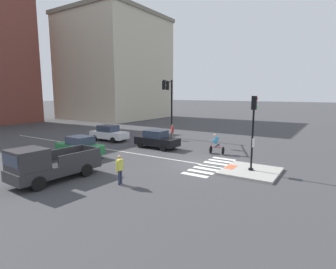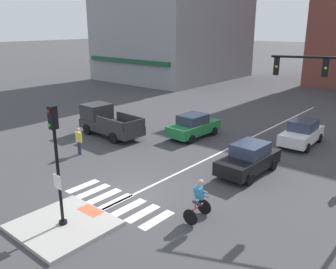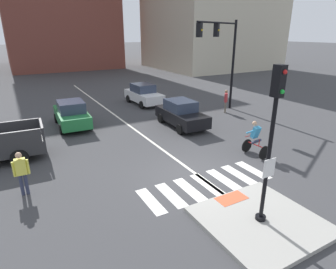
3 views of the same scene
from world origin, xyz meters
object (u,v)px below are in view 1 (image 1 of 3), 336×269
at_px(car_black_eastbound_mid, 157,139).
at_px(car_white_eastbound_far, 109,133).
at_px(car_green_westbound_far, 80,146).
at_px(traffic_light_mast, 169,98).
at_px(signal_pole, 253,126).
at_px(cyclist, 216,144).
at_px(pedestrian_at_curb_left, 120,167).
at_px(pickup_truck_charcoal_cross_left, 48,165).
at_px(pedestrian_waiting_far_side, 172,131).

xyz_separation_m(car_black_eastbound_mid, car_white_eastbound_far, (0.38, 6.46, 0.00)).
bearing_deg(car_green_westbound_far, traffic_light_mast, -11.02).
relative_size(signal_pole, car_black_eastbound_mid, 1.13).
bearing_deg(traffic_light_mast, car_black_eastbound_mid, -162.80).
bearing_deg(car_white_eastbound_far, cyclist, -88.38).
relative_size(cyclist, pedestrian_at_curb_left, 1.01).
height_order(car_green_westbound_far, pickup_truck_charcoal_cross_left, pickup_truck_charcoal_cross_left).
distance_m(signal_pole, car_green_westbound_far, 13.24).
height_order(traffic_light_mast, cyclist, traffic_light_mast).
bearing_deg(pedestrian_waiting_far_side, car_black_eastbound_mid, -165.79).
relative_size(signal_pole, pedestrian_at_curb_left, 2.80).
xyz_separation_m(signal_pole, pedestrian_at_curb_left, (-6.25, 5.40, -1.99)).
bearing_deg(pickup_truck_charcoal_cross_left, pedestrian_at_curb_left, -63.70).
height_order(cyclist, pedestrian_waiting_far_side, cyclist).
distance_m(traffic_light_mast, car_green_westbound_far, 10.94).
height_order(traffic_light_mast, car_green_westbound_far, traffic_light_mast).
bearing_deg(signal_pole, car_white_eastbound_far, 78.27).
distance_m(car_green_westbound_far, pickup_truck_charcoal_cross_left, 6.16).
bearing_deg(pedestrian_at_curb_left, signal_pole, -40.85).
xyz_separation_m(car_white_eastbound_far, cyclist, (0.34, -11.99, 0.06)).
relative_size(car_black_eastbound_mid, pedestrian_at_curb_left, 2.48).
height_order(pickup_truck_charcoal_cross_left, pedestrian_waiting_far_side, pickup_truck_charcoal_cross_left).
bearing_deg(car_black_eastbound_mid, pedestrian_waiting_far_side, 14.21).
xyz_separation_m(car_green_westbound_far, pedestrian_at_curb_left, (-3.18, -7.30, 0.17)).
relative_size(car_green_westbound_far, pickup_truck_charcoal_cross_left, 0.80).
distance_m(car_white_eastbound_far, car_green_westbound_far, 7.13).
bearing_deg(traffic_light_mast, car_green_westbound_far, 168.98).
distance_m(traffic_light_mast, car_black_eastbound_mid, 5.67).
bearing_deg(traffic_light_mast, pickup_truck_charcoal_cross_left, -174.04).
relative_size(car_black_eastbound_mid, pedestrian_waiting_far_side, 2.48).
xyz_separation_m(car_black_eastbound_mid, pickup_truck_charcoal_cross_left, (-11.02, -0.30, 0.17)).
bearing_deg(pickup_truck_charcoal_cross_left, cyclist, -23.98).
bearing_deg(car_black_eastbound_mid, car_green_westbound_far, 151.52).
xyz_separation_m(traffic_light_mast, pedestrian_waiting_far_side, (0.39, -0.13, -3.50)).
relative_size(car_green_westbound_far, cyclist, 2.48).
bearing_deg(signal_pole, car_green_westbound_far, 103.56).
xyz_separation_m(signal_pole, car_white_eastbound_far, (3.31, 15.91, -2.16)).
height_order(car_white_eastbound_far, pedestrian_at_curb_left, pedestrian_at_curb_left).
bearing_deg(cyclist, pedestrian_waiting_far_side, 60.34).
bearing_deg(pedestrian_at_curb_left, pickup_truck_charcoal_cross_left, 116.30).
relative_size(car_green_westbound_far, pedestrian_waiting_far_side, 2.49).
relative_size(car_white_eastbound_far, cyclist, 2.48).
height_order(traffic_light_mast, car_black_eastbound_mid, traffic_light_mast).
bearing_deg(car_black_eastbound_mid, signal_pole, -107.20).
height_order(car_white_eastbound_far, pickup_truck_charcoal_cross_left, pickup_truck_charcoal_cross_left).
distance_m(car_white_eastbound_far, pedestrian_at_curb_left, 14.21).
distance_m(signal_pole, pickup_truck_charcoal_cross_left, 12.38).
bearing_deg(traffic_light_mast, signal_pole, -123.33).
bearing_deg(car_black_eastbound_mid, traffic_light_mast, 17.20).
relative_size(car_white_eastbound_far, pedestrian_at_curb_left, 2.49).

